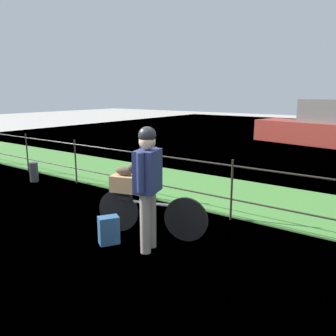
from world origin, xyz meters
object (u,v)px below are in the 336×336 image
(bicycle_main, at_px, (150,213))
(cyclist_person, at_px, (148,178))
(wooden_crate, at_px, (125,183))
(backpack_on_paving, at_px, (109,230))
(terrier_dog, at_px, (126,170))
(mooring_bollard, at_px, (34,172))

(bicycle_main, height_order, cyclist_person, cyclist_person)
(wooden_crate, bearing_deg, backpack_on_paving, -77.21)
(wooden_crate, height_order, terrier_dog, terrier_dog)
(backpack_on_paving, relative_size, mooring_bollard, 0.86)
(terrier_dog, bearing_deg, backpack_on_paving, -80.24)
(bicycle_main, height_order, mooring_bollard, bicycle_main)
(bicycle_main, height_order, terrier_dog, terrier_dog)
(cyclist_person, relative_size, backpack_on_paving, 4.21)
(terrier_dog, bearing_deg, mooring_bollard, 166.78)
(terrier_dog, xyz_separation_m, cyclist_person, (0.65, -0.28, 0.03))
(terrier_dog, relative_size, mooring_bollard, 0.69)
(wooden_crate, distance_m, mooring_bollard, 4.03)
(terrier_dog, relative_size, backpack_on_paving, 0.81)
(mooring_bollard, bearing_deg, backpack_on_paving, -19.10)
(bicycle_main, distance_m, cyclist_person, 0.82)
(bicycle_main, relative_size, mooring_bollard, 3.59)
(wooden_crate, relative_size, terrier_dog, 1.17)
(cyclist_person, bearing_deg, wooden_crate, 158.40)
(backpack_on_paving, xyz_separation_m, mooring_bollard, (-3.98, 1.38, 0.03))
(bicycle_main, relative_size, backpack_on_paving, 4.19)
(terrier_dog, distance_m, cyclist_person, 0.71)
(terrier_dog, height_order, cyclist_person, cyclist_person)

